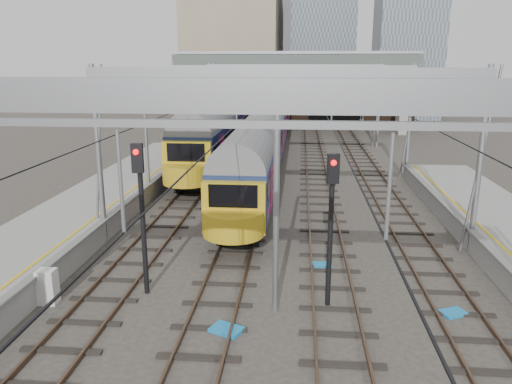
# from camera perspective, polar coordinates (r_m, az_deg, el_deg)

# --- Properties ---
(ground) EXTENTS (160.00, 160.00, 0.00)m
(ground) POSITION_cam_1_polar(r_m,az_deg,el_deg) (15.43, 1.81, -16.88)
(ground) COLOR #38332D
(ground) RESTS_ON ground
(tracks) EXTENTS (14.40, 80.00, 0.22)m
(tracks) POSITION_cam_1_polar(r_m,az_deg,el_deg) (29.27, 3.49, -1.34)
(tracks) COLOR #4C3828
(tracks) RESTS_ON ground
(overhead_line) EXTENTS (16.80, 80.00, 8.00)m
(overhead_line) POSITION_cam_1_polar(r_m,az_deg,el_deg) (34.66, 3.98, 12.13)
(overhead_line) COLOR gray
(overhead_line) RESTS_ON ground
(retaining_wall) EXTENTS (28.00, 2.75, 9.00)m
(retaining_wall) POSITION_cam_1_polar(r_m,az_deg,el_deg) (65.18, 5.76, 11.28)
(retaining_wall) COLOR black
(retaining_wall) RESTS_ON ground
(overbridge) EXTENTS (28.00, 3.00, 9.25)m
(overbridge) POSITION_cam_1_polar(r_m,az_deg,el_deg) (59.15, 4.50, 13.82)
(overbridge) COLOR gray
(overbridge) RESTS_ON ground
(city_skyline) EXTENTS (37.50, 27.50, 60.00)m
(city_skyline) POSITION_cam_1_polar(r_m,az_deg,el_deg) (84.13, 6.84, 20.70)
(city_skyline) COLOR tan
(city_skyline) RESTS_ON ground
(train_main) EXTENTS (2.77, 64.00, 4.77)m
(train_main) POSITION_cam_1_polar(r_m,az_deg,el_deg) (52.08, 2.07, 8.46)
(train_main) COLOR black
(train_main) RESTS_ON ground
(train_second) EXTENTS (3.07, 53.15, 5.19)m
(train_second) POSITION_cam_1_polar(r_m,az_deg,el_deg) (55.87, -1.89, 9.07)
(train_second) COLOR black
(train_second) RESTS_ON ground
(signal_near_left) EXTENTS (0.39, 0.49, 5.47)m
(signal_near_left) POSITION_cam_1_polar(r_m,az_deg,el_deg) (17.51, -12.99, -1.21)
(signal_near_left) COLOR black
(signal_near_left) RESTS_ON ground
(signal_near_centre) EXTENTS (0.41, 0.48, 5.28)m
(signal_near_centre) POSITION_cam_1_polar(r_m,az_deg,el_deg) (16.42, 8.59, -2.43)
(signal_near_centre) COLOR black
(signal_near_centre) RESTS_ON ground
(relay_cabinet) EXTENTS (0.63, 0.53, 1.24)m
(relay_cabinet) POSITION_cam_1_polar(r_m,az_deg,el_deg) (18.77, -22.72, -9.95)
(relay_cabinet) COLOR silver
(relay_cabinet) RESTS_ON ground
(equip_cover_a) EXTENTS (1.15, 1.01, 0.11)m
(equip_cover_a) POSITION_cam_1_polar(r_m,az_deg,el_deg) (16.01, -3.37, -15.41)
(equip_cover_a) COLOR #1879B6
(equip_cover_a) RESTS_ON ground
(equip_cover_b) EXTENTS (0.85, 0.66, 0.09)m
(equip_cover_b) POSITION_cam_1_polar(r_m,az_deg,el_deg) (20.74, 7.53, -8.24)
(equip_cover_b) COLOR #1879B6
(equip_cover_b) RESTS_ON ground
(equip_cover_c) EXTENTS (0.98, 0.86, 0.10)m
(equip_cover_c) POSITION_cam_1_polar(r_m,az_deg,el_deg) (18.13, 21.60, -12.71)
(equip_cover_c) COLOR #1879B6
(equip_cover_c) RESTS_ON ground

